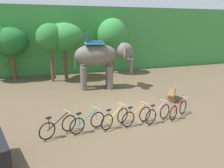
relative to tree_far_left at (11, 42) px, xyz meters
name	(u,v)px	position (x,y,z in m)	size (l,w,h in m)	color
ground_plane	(131,112)	(6.19, -9.65, -3.02)	(80.00, 80.00, 0.00)	brown
foliage_hedge	(79,38)	(6.19, 3.75, -0.04)	(36.00, 6.00, 5.95)	#3D8E42
tree_far_left	(11,42)	(0.00, 0.00, 0.00)	(2.71, 2.71, 4.16)	brown
tree_center	(50,37)	(2.93, -1.73, 0.39)	(2.07, 2.07, 4.47)	brown
tree_center_right	(64,37)	(4.06, -1.21, 0.38)	(3.07, 3.07, 4.51)	brown
tree_right	(113,35)	(8.40, -0.37, 0.43)	(2.68, 2.68, 4.91)	brown
elephant	(101,57)	(6.03, -4.80, -0.82)	(4.24, 2.39, 3.78)	#665E56
bike_black	(58,126)	(2.44, -10.94, -2.63)	(1.56, 0.83, 0.92)	black
bike_teal	(87,122)	(3.64, -10.93, -2.63)	(1.63, 0.71, 0.92)	black
bike_yellow	(115,118)	(4.87, -10.91, -2.63)	(1.54, 0.86, 0.92)	black
bike_orange	(137,116)	(5.87, -11.01, -2.63)	(1.65, 0.65, 0.92)	black
bike_pink	(158,113)	(6.92, -11.07, -2.63)	(1.62, 0.73, 0.92)	black
bike_red	(178,109)	(8.11, -10.94, -2.63)	(1.53, 0.88, 0.92)	black
wooden_bench	(173,92)	(9.32, -8.68, -2.54)	(1.23, 1.45, 0.89)	brown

